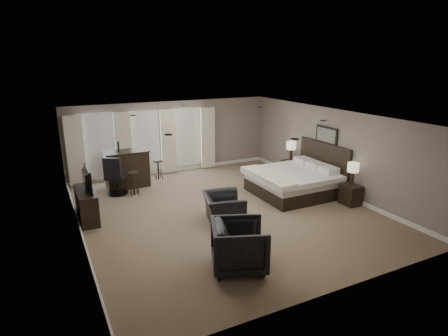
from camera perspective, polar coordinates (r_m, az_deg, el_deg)
name	(u,v)px	position (r m, az deg, el deg)	size (l,w,h in m)	color
room	(224,166)	(10.00, 0.00, 0.38)	(7.60, 8.60, 2.64)	#735F49
window_bay	(146,143)	(13.43, -11.77, 3.74)	(5.25, 0.20, 2.30)	silver
bed	(295,170)	(11.68, 10.83, -0.33)	(2.38, 2.27, 1.52)	silver
nightstand_near	(351,195)	(11.37, 18.72, -3.87)	(0.44, 0.53, 0.58)	black
nightstand_far	(290,169)	(13.44, 10.04, -0.15)	(0.45, 0.54, 0.59)	black
lamp_near	(353,174)	(11.18, 19.01, -0.88)	(0.32, 0.32, 0.66)	beige
lamp_far	(291,151)	(13.27, 10.18, 2.52)	(0.34, 0.34, 0.70)	beige
wall_art	(326,135)	(12.15, 15.31, 4.84)	(0.04, 0.96, 0.56)	slate
dresser	(87,205)	(10.38, -20.20, -5.31)	(0.44, 1.38, 0.80)	black
tv	(85,188)	(10.22, -20.46, -2.87)	(1.02, 0.59, 0.13)	black
armchair_near	(223,203)	(9.61, -0.12, -5.42)	(1.11, 0.72, 0.97)	black
armchair_far	(239,243)	(7.53, 2.37, -11.42)	(1.05, 0.98, 1.08)	black
bar_counter	(127,169)	(12.57, -14.54, -0.11)	(1.39, 0.72, 1.21)	black
bar_stool_left	(134,184)	(11.80, -13.58, -2.32)	(0.35, 0.35, 0.74)	black
bar_stool_right	(158,170)	(13.18, -9.99, -0.24)	(0.33, 0.33, 0.69)	black
desk_chair	(116,175)	(11.94, -16.10, -1.04)	(0.63, 0.63, 1.23)	black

